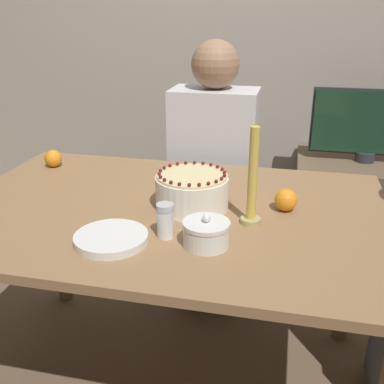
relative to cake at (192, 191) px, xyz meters
The scene contains 13 objects.
ground_plane 0.83m from the cake, 162.49° to the right, with size 12.00×12.00×0.00m, color brown.
wall_behind 1.45m from the cake, 93.36° to the left, with size 8.00×0.05×2.60m.
dining_table 0.19m from the cake, 162.49° to the right, with size 1.49×0.98×0.77m.
cake is the anchor object (origin of this frame).
sugar_bowl 0.27m from the cake, 68.72° to the right, with size 0.14×0.14×0.10m.
sugar_shaker 0.23m from the cake, 97.02° to the right, with size 0.05×0.05×0.11m.
plate_stack 0.35m from the cake, 120.31° to the right, with size 0.22×0.22×0.02m.
candle 0.24m from the cake, 21.98° to the right, with size 0.06×0.06×0.31m.
orange_fruit_0 0.32m from the cake, ahead, with size 0.08×0.08×0.08m.
orange_fruit_2 0.73m from the cake, 157.18° to the left, with size 0.07×0.07×0.07m.
person_man_blue_shirt 0.72m from the cake, 93.77° to the left, with size 0.40×0.34×1.28m.
side_cabinet 1.38m from the cake, 56.44° to the left, with size 0.70×0.53×0.64m.
tv_monitor 1.28m from the cake, 56.52° to the left, with size 0.60×0.10×0.38m.
Camera 1 is at (0.39, -1.34, 1.40)m, focal length 42.00 mm.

